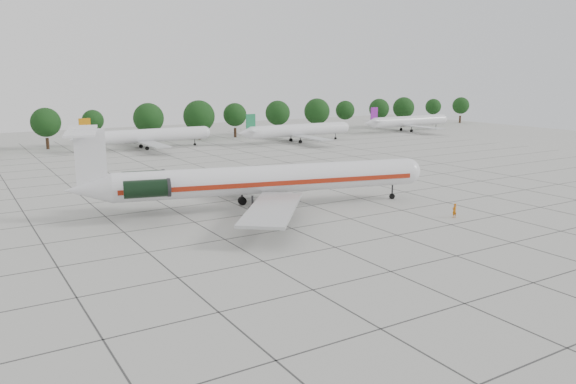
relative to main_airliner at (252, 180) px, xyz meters
name	(u,v)px	position (x,y,z in m)	size (l,w,h in m)	color
ground	(292,228)	(-0.54, -10.13, -3.72)	(260.00, 260.00, 0.00)	#ADADA6
apron_joints	(231,202)	(-0.54, 4.87, -3.71)	(170.00, 170.00, 0.02)	#383838
main_airliner	(252,180)	(0.00, 0.00, 0.00)	(44.38, 34.31, 10.54)	silver
ground_crew	(454,211)	(18.21, -16.03, -2.88)	(0.62, 0.40, 1.69)	#B85A0A
bg_airliner_c	(147,136)	(7.01, 63.68, -0.81)	(28.24, 27.20, 7.40)	silver
bg_airliner_d	(298,130)	(42.96, 56.74, -0.81)	(28.24, 27.20, 7.40)	silver
bg_airliner_e	(409,121)	(85.34, 62.72, -0.81)	(28.24, 27.20, 7.40)	silver
tree_line	(46,122)	(-12.23, 74.87, 2.26)	(249.86, 8.44, 10.22)	#332114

